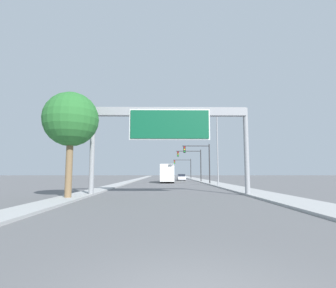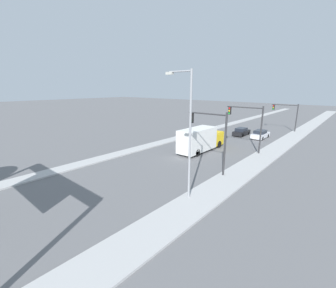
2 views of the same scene
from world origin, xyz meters
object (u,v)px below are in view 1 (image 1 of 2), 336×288
traffic_light_far_intersection (185,165)px  street_lamp_right (216,144)px  truck_box_primary (167,173)px  car_near_right (181,177)px  sign_gantry (170,124)px  traffic_light_near_intersection (201,157)px  traffic_light_mid_block (193,160)px  car_far_center (166,177)px  palm_tree_foreground (71,120)px

traffic_light_far_intersection → street_lamp_right: bearing=-87.6°
truck_box_primary → street_lamp_right: (6.60, -12.27, 4.07)m
car_near_right → street_lamp_right: (3.10, -25.93, 5.06)m
sign_gantry → traffic_light_near_intersection: sign_gantry is taller
traffic_light_mid_block → traffic_light_far_intersection: traffic_light_mid_block is taller
sign_gantry → traffic_light_far_intersection: sign_gantry is taller
traffic_light_far_intersection → traffic_light_mid_block: bearing=-89.7°
car_near_right → truck_box_primary: truck_box_primary is taller
car_far_center → traffic_light_far_intersection: 11.58m
traffic_light_near_intersection → palm_tree_foreground: (-12.62, -22.97, 1.39)m
sign_gantry → traffic_light_mid_block: bearing=80.3°
traffic_light_near_intersection → street_lamp_right: street_lamp_right is taller
truck_box_primary → palm_tree_foreground: bearing=-103.9°
traffic_light_mid_block → street_lamp_right: size_ratio=0.64×
car_near_right → traffic_light_far_intersection: bearing=81.2°
traffic_light_far_intersection → car_far_center: bearing=-117.0°
palm_tree_foreground → street_lamp_right: 21.87m
car_near_right → palm_tree_foreground: 44.47m
car_far_center → truck_box_primary: bearing=-90.0°
traffic_light_near_intersection → traffic_light_mid_block: traffic_light_near_intersection is taller
car_far_center → palm_tree_foreground: palm_tree_foreground is taller
traffic_light_mid_block → car_near_right: bearing=99.6°
car_near_right → traffic_light_mid_block: 10.67m
car_far_center → traffic_light_near_intersection: bearing=-75.0°
sign_gantry → palm_tree_foreground: 7.79m
car_far_center → traffic_light_near_intersection: traffic_light_near_intersection is taller
car_far_center → street_lamp_right: bearing=-75.8°
traffic_light_near_intersection → palm_tree_foreground: 26.25m
truck_box_primary → palm_tree_foreground: 30.35m
sign_gantry → car_near_right: size_ratio=2.96×
traffic_light_near_intersection → street_lamp_right: 6.33m
car_near_right → traffic_light_near_intersection: 20.30m
traffic_light_far_intersection → street_lamp_right: street_lamp_right is taller
palm_tree_foreground → traffic_light_mid_block: bearing=69.4°
traffic_light_mid_block → traffic_light_far_intersection: 20.01m
traffic_light_mid_block → palm_tree_foreground: palm_tree_foreground is taller
car_near_right → traffic_light_far_intersection: (1.56, 10.11, 3.10)m
truck_box_primary → traffic_light_mid_block: (5.16, 3.78, 2.65)m
car_near_right → traffic_light_near_intersection: size_ratio=0.70×
sign_gantry → car_far_center: (0.00, 40.17, -5.27)m
sign_gantry → traffic_light_far_intersection: 50.41m
street_lamp_right → traffic_light_far_intersection: bearing=92.4°
car_far_center → street_lamp_right: (6.60, -26.10, 5.08)m
car_near_right → street_lamp_right: street_lamp_right is taller
car_near_right → traffic_light_near_intersection: traffic_light_near_intersection is taller
traffic_light_far_intersection → palm_tree_foreground: bearing=-103.1°
car_far_center → palm_tree_foreground: size_ratio=0.55×
traffic_light_mid_block → palm_tree_foreground: (-12.41, -32.97, 1.37)m
sign_gantry → truck_box_primary: size_ratio=1.54×
traffic_light_near_intersection → traffic_light_far_intersection: size_ratio=1.16×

